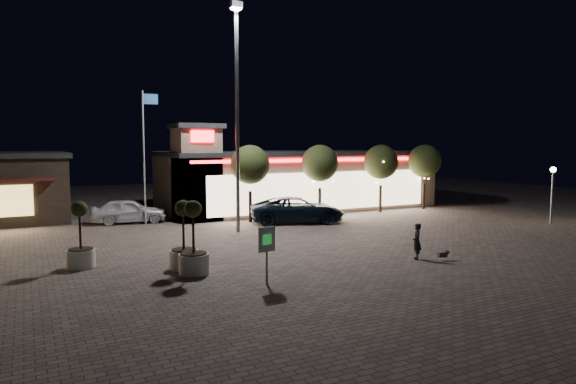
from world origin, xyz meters
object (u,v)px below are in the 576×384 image
white_sedan (129,211)px  pedestrian (417,242)px  planter_left (81,247)px  pickup_truck (298,210)px  planter_mid (184,248)px  valet_sign (267,244)px

white_sedan → pedestrian: size_ratio=2.91×
pedestrian → planter_left: (-12.74, 4.89, 0.06)m
pickup_truck → planter_left: (-13.02, -6.26, 0.01)m
planter_mid → valet_sign: (1.93, -3.53, 0.58)m
valet_sign → white_sedan: bearing=96.1°
pedestrian → pickup_truck: bearing=-151.4°
pickup_truck → valet_sign: bearing=166.3°
pedestrian → valet_sign: size_ratio=0.75×
white_sedan → planter_mid: size_ratio=1.64×
planter_left → valet_sign: planter_left is taller
valet_sign → planter_mid: bearing=118.7°
pedestrian → valet_sign: (-7.25, -0.63, 0.65)m
pickup_truck → white_sedan: bearing=82.6°
pickup_truck → valet_sign: size_ratio=2.87×
planter_mid → planter_left: bearing=150.8°
white_sedan → planter_mid: (-0.18, -12.82, 0.08)m
planter_left → white_sedan: bearing=70.9°
pedestrian → valet_sign: 7.30m
pedestrian → planter_mid: 9.63m
white_sedan → planter_left: planter_left is taller
pickup_truck → valet_sign: 13.99m
pedestrian → white_sedan: bearing=-120.2°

